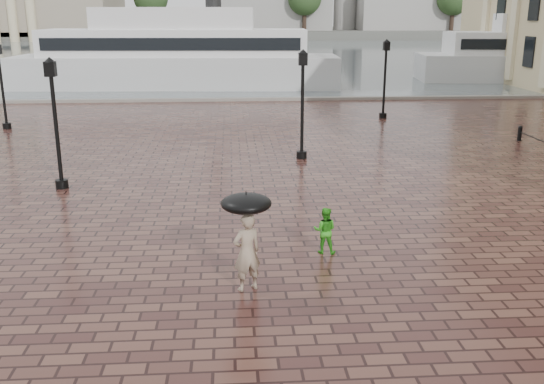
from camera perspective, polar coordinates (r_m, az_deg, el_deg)
The scene contains 10 objects.
ground at distance 12.56m, azimuth -3.58°, elevation -11.74°, with size 300.00×300.00×0.00m, color #341A17.
harbour_water at distance 103.25m, azimuth -4.04°, elevation 13.10°, with size 240.00×240.00×0.00m, color #434E51.
quay_edge at distance 43.48m, azimuth -3.95°, elevation 8.56°, with size 80.00×0.60×0.30m, color slate.
far_shore at distance 171.15m, azimuth -4.07°, elevation 14.74°, with size 300.00×60.00×2.00m, color #4C4C47.
distant_skyline at distance 168.15m, azimuth 13.30°, elevation 17.21°, with size 102.50×22.00×33.00m.
street_lamps at distance 28.84m, azimuth -6.99°, elevation 9.14°, with size 21.44×14.44×4.40m.
adult_pedestrian at distance 13.37m, azimuth -2.39°, elevation -5.69°, with size 0.65×0.43×1.79m, color gray.
child_pedestrian at distance 15.55m, azimuth 4.99°, elevation -3.62°, with size 0.59×0.46×1.22m, color #2E991C.
ferry_near at distance 52.15m, azimuth -9.01°, elevation 12.62°, with size 27.09×7.84×8.79m.
umbrella at distance 12.99m, azimuth -2.45°, elevation -1.08°, with size 1.10×1.10×1.17m.
Camera 1 is at (0.01, -11.08, 5.92)m, focal length 40.00 mm.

